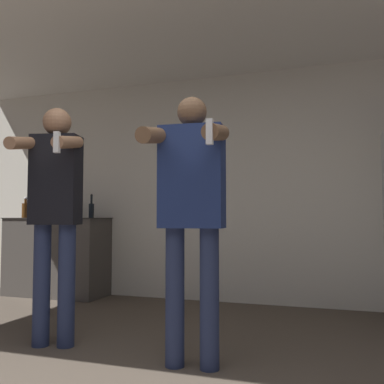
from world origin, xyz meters
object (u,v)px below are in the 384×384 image
object	(u,v)px
bottle_green_wine	(91,209)
person_woman_foreground	(191,201)
bottle_dark_rum	(57,210)
person_man_side	(55,204)
bottle_brown_liquor	(38,209)
bottle_amber_bourbon	(25,210)

from	to	relation	value
bottle_green_wine	person_woman_foreground	distance (m)	2.57
bottle_dark_rum	person_man_side	distance (m)	2.09
bottle_green_wine	bottle_brown_liquor	bearing A→B (deg)	180.00
bottle_amber_bourbon	bottle_brown_liquor	bearing A→B (deg)	0.00
bottle_amber_bourbon	bottle_dark_rum	bearing A→B (deg)	0.00
person_man_side	bottle_brown_liquor	bearing A→B (deg)	131.25
person_woman_foreground	person_man_side	size ratio (longest dim) A/B	0.98
bottle_amber_bourbon	bottle_green_wine	bearing A→B (deg)	0.00
bottle_green_wine	bottle_dark_rum	xyz separation A→B (m)	(-0.48, 0.00, -0.00)
bottle_brown_liquor	bottle_dark_rum	size ratio (longest dim) A/B	1.06
bottle_brown_liquor	bottle_dark_rum	distance (m)	0.26
bottle_dark_rum	bottle_amber_bourbon	distance (m)	0.46
bottle_brown_liquor	person_woman_foreground	distance (m)	3.15
bottle_green_wine	bottle_amber_bourbon	world-z (taller)	bottle_green_wine
bottle_dark_rum	bottle_amber_bourbon	xyz separation A→B (m)	(-0.46, 0.00, 0.00)
bottle_brown_liquor	person_man_side	size ratio (longest dim) A/B	0.16
bottle_brown_liquor	person_woman_foreground	world-z (taller)	person_woman_foreground
person_woman_foreground	person_man_side	bearing A→B (deg)	174.50
bottle_green_wine	bottle_amber_bourbon	size ratio (longest dim) A/B	1.08
bottle_brown_liquor	bottle_green_wine	xyz separation A→B (m)	(0.74, 0.00, -0.00)
bottle_dark_rum	person_man_side	xyz separation A→B (m)	(1.22, -1.69, 0.01)
bottle_dark_rum	person_woman_foreground	bearing A→B (deg)	-37.77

